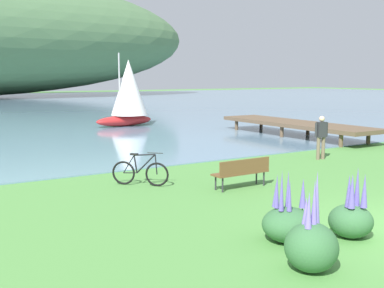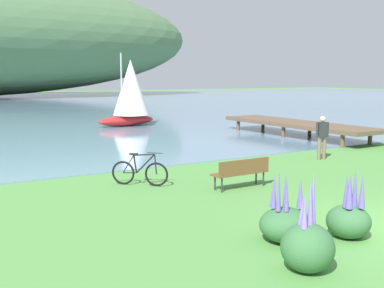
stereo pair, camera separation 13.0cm
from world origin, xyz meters
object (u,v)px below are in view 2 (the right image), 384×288
at_px(person_at_shoreline, 322,135).
at_px(sailboat_far_off, 130,92).
at_px(bicycle_leaning_near_bench, 140,172).
at_px(park_bench_near_camera, 241,171).

height_order(person_at_shoreline, sailboat_far_off, sailboat_far_off).
distance_m(bicycle_leaning_near_bench, person_at_shoreline, 8.03).
bearing_deg(person_at_shoreline, park_bench_near_camera, -157.95).
bearing_deg(park_bench_near_camera, person_at_shoreline, 22.05).
xyz_separation_m(person_at_shoreline, sailboat_far_off, (-1.30, 15.50, 1.27)).
relative_size(bicycle_leaning_near_bench, person_at_shoreline, 0.77).
bearing_deg(person_at_shoreline, bicycle_leaning_near_bench, -177.14).
xyz_separation_m(bicycle_leaning_near_bench, sailboat_far_off, (6.71, 15.90, 1.85)).
height_order(park_bench_near_camera, person_at_shoreline, person_at_shoreline).
bearing_deg(sailboat_far_off, bicycle_leaning_near_bench, -112.86).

